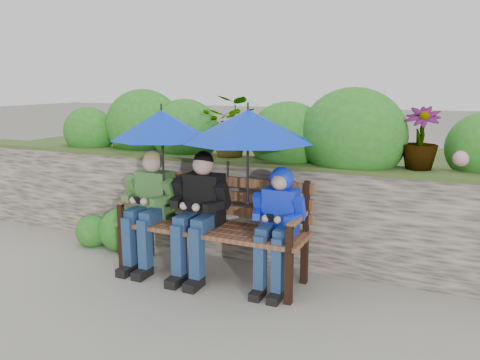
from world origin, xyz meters
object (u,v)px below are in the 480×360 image
at_px(park_bench, 214,219).
at_px(boy_middle, 199,208).
at_px(umbrella_right, 248,126).
at_px(boy_left, 149,203).
at_px(boy_right, 277,217).
at_px(umbrella_left, 162,125).

bearing_deg(park_bench, boy_middle, -140.81).
bearing_deg(boy_middle, umbrella_right, 5.46).
height_order(boy_left, boy_right, boy_left).
bearing_deg(park_bench, boy_right, -5.89).
relative_size(boy_middle, umbrella_right, 1.02).
distance_m(boy_left, boy_middle, 0.56).
distance_m(boy_middle, boy_right, 0.76).
relative_size(park_bench, umbrella_right, 1.56).
distance_m(boy_right, umbrella_left, 1.37).
bearing_deg(boy_left, umbrella_left, 2.15).
relative_size(park_bench, boy_middle, 1.52).
height_order(boy_right, umbrella_right, umbrella_right).
xyz_separation_m(park_bench, boy_middle, (-0.11, -0.09, 0.12)).
distance_m(boy_middle, umbrella_right, 0.91).
height_order(park_bench, boy_right, boy_right).
distance_m(boy_right, umbrella_right, 0.83).
bearing_deg(umbrella_left, park_bench, 9.14).
xyz_separation_m(park_bench, boy_right, (0.65, -0.07, 0.12)).
height_order(boy_left, umbrella_left, umbrella_left).
xyz_separation_m(boy_middle, umbrella_left, (-0.39, 0.01, 0.75)).
distance_m(umbrella_left, umbrella_right, 0.86).
bearing_deg(umbrella_left, umbrella_right, 2.37).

